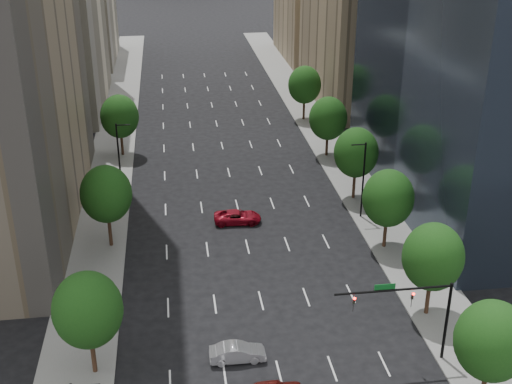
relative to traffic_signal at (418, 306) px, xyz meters
name	(u,v)px	position (x,y,z in m)	size (l,w,h in m)	color
sidewalk_left	(102,213)	(-26.03, 30.00, -5.10)	(6.00, 200.00, 0.15)	slate
sidewalk_right	(365,197)	(4.97, 30.00, -5.10)	(6.00, 200.00, 0.15)	slate
midrise_cream_left	(51,0)	(-35.53, 73.00, 12.33)	(14.00, 30.00, 35.00)	beige
filler_left	(79,18)	(-35.53, 106.00, 3.83)	(14.00, 26.00, 18.00)	beige
parking_tan_right	(359,12)	(14.47, 70.00, 9.83)	(14.00, 30.00, 30.00)	#8C7759
filler_right	(315,19)	(14.47, 103.00, 2.83)	(14.00, 26.00, 16.00)	#8C7759
tree_right_0	(492,341)	(3.47, -5.00, 0.22)	(5.20, 5.20, 8.39)	#382316
tree_right_1	(433,257)	(3.47, 6.00, 0.58)	(5.20, 5.20, 8.75)	#382316
tree_right_2	(388,198)	(3.47, 18.00, 0.43)	(5.20, 5.20, 8.61)	#382316
tree_right_3	(356,153)	(3.47, 30.00, 0.72)	(5.20, 5.20, 8.89)	#382316
tree_right_4	(328,118)	(3.47, 44.00, 0.29)	(5.20, 5.20, 8.46)	#382316
tree_right_5	(305,85)	(3.47, 60.00, 0.58)	(5.20, 5.20, 8.75)	#382316
tree_left_0	(88,310)	(-24.53, 2.00, 0.58)	(5.20, 5.20, 8.75)	#382316
tree_left_1	(106,194)	(-24.53, 22.00, 0.79)	(5.20, 5.20, 8.97)	#382316
tree_left_2	(120,116)	(-24.53, 48.00, 0.50)	(5.20, 5.20, 8.68)	#382316
streetlight_rn	(363,178)	(2.91, 25.00, -0.33)	(1.70, 0.20, 9.00)	black
streetlight_ln	(119,157)	(-23.96, 35.00, -0.33)	(1.70, 0.20, 9.00)	black
traffic_signal	(418,306)	(0.00, 0.00, 0.00)	(9.12, 0.40, 7.38)	black
car_silver	(237,353)	(-13.53, 2.00, -4.44)	(1.54, 4.42, 1.46)	#A8A8AD
car_red_far	(238,217)	(-10.95, 25.54, -4.45)	(2.41, 5.22, 1.45)	maroon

